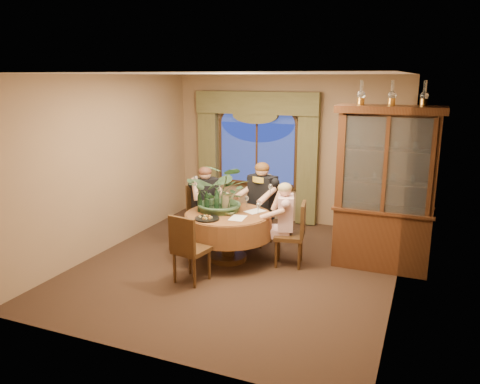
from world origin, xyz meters
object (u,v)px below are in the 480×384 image
at_px(chair_front_left, 192,248).
at_px(oil_lamp_left, 361,93).
at_px(person_pink, 285,223).
at_px(centerpiece_plant, 222,170).
at_px(dining_table, 228,237).
at_px(stoneware_vase, 226,202).
at_px(wine_bottle_1, 207,201).
at_px(wine_bottle_0, 200,201).
at_px(chair_right, 289,234).
at_px(oil_lamp_right, 425,93).
at_px(person_back, 205,205).
at_px(chair_back_right, 258,216).
at_px(chair_back, 203,215).
at_px(olive_bowl, 229,213).
at_px(wine_bottle_3, 217,198).
at_px(wine_bottle_2, 216,203).
at_px(person_scarf, 262,204).
at_px(china_cabinet, 385,190).
at_px(oil_lamp_center, 392,93).

bearing_deg(chair_front_left, oil_lamp_left, 47.13).
xyz_separation_m(person_pink, centerpiece_plant, (-0.97, -0.14, 0.77)).
distance_m(dining_table, stoneware_vase, 0.54).
bearing_deg(wine_bottle_1, wine_bottle_0, -161.94).
distance_m(chair_right, stoneware_vase, 1.10).
bearing_deg(oil_lamp_right, person_back, 179.75).
height_order(chair_back_right, chair_back, same).
height_order(person_pink, olive_bowl, person_pink).
xyz_separation_m(person_pink, wine_bottle_0, (-1.27, -0.33, 0.29)).
bearing_deg(chair_front_left, chair_right, 54.27).
xyz_separation_m(stoneware_vase, wine_bottle_0, (-0.33, -0.23, 0.03)).
bearing_deg(centerpiece_plant, wine_bottle_0, -147.77).
distance_m(wine_bottle_0, wine_bottle_3, 0.32).
distance_m(oil_lamp_right, wine_bottle_0, 3.52).
relative_size(dining_table, person_back, 1.05).
bearing_deg(dining_table, person_pink, 16.56).
bearing_deg(chair_front_left, wine_bottle_2, 99.88).
bearing_deg(person_back, wine_bottle_2, 79.60).
bearing_deg(oil_lamp_left, person_scarf, 171.26).
bearing_deg(china_cabinet, chair_right, -161.47).
bearing_deg(person_pink, chair_back_right, 30.87).
relative_size(chair_back_right, chair_front_left, 1.00).
relative_size(dining_table, wine_bottle_0, 4.21).
bearing_deg(person_scarf, stoneware_vase, 79.26).
distance_m(chair_back_right, person_back, 0.91).
height_order(chair_back_right, person_scarf, person_scarf).
bearing_deg(chair_back_right, wine_bottle_0, 68.46).
distance_m(chair_back, centerpiece_plant, 1.19).
bearing_deg(dining_table, chair_right, 10.36).
xyz_separation_m(stoneware_vase, olive_bowl, (0.15, -0.22, -0.11)).
xyz_separation_m(dining_table, chair_front_left, (-0.15, -0.89, 0.10)).
relative_size(oil_lamp_center, person_pink, 0.27).
height_order(chair_back, wine_bottle_1, wine_bottle_1).
xyz_separation_m(person_back, wine_bottle_0, (0.26, -0.69, 0.26)).
distance_m(oil_lamp_left, oil_lamp_right, 0.83).
xyz_separation_m(chair_back_right, wine_bottle_1, (-0.50, -0.91, 0.44)).
xyz_separation_m(china_cabinet, stoneware_vase, (-2.31, -0.45, -0.30)).
height_order(chair_back_right, chair_front_left, same).
relative_size(oil_lamp_right, stoneware_vase, 1.27).
distance_m(chair_back_right, chair_back, 0.94).
relative_size(chair_right, chair_back_right, 1.00).
xyz_separation_m(person_scarf, wine_bottle_0, (-0.69, -0.91, 0.21)).
xyz_separation_m(chair_front_left, wine_bottle_1, (-0.18, 0.85, 0.44)).
bearing_deg(person_back, wine_bottle_3, 86.50).
distance_m(olive_bowl, wine_bottle_3, 0.44).
bearing_deg(chair_back_right, chair_front_left, 90.59).
distance_m(person_pink, stoneware_vase, 0.98).
bearing_deg(chair_back, china_cabinet, 129.18).
bearing_deg(wine_bottle_3, person_pink, 2.54).
xyz_separation_m(dining_table, person_pink, (0.84, 0.25, 0.25)).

